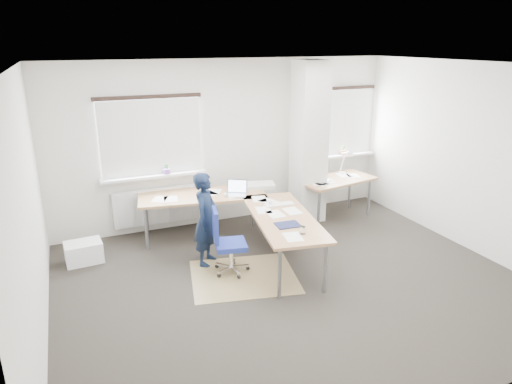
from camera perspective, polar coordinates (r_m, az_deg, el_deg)
name	(u,v)px	position (r m, az deg, el deg)	size (l,w,h in m)	color
ground	(292,282)	(6.24, 4.48, -11.12)	(6.00, 6.00, 0.00)	#272420
room_shell	(291,146)	(6.07, 4.46, 5.75)	(6.04, 5.04, 2.82)	silver
floor_mat	(244,276)	(6.35, -1.55, -10.50)	(1.41, 1.19, 0.01)	olive
white_crate	(84,252)	(7.12, -20.72, -7.05)	(0.51, 0.36, 0.31)	white
desk_main	(243,206)	(6.89, -1.61, -1.79)	(2.40, 2.98, 0.96)	#93613F
desk_side	(336,181)	(8.26, 9.97, 1.35)	(1.50, 0.93, 1.22)	#93613F
task_chair	(228,255)	(6.36, -3.46, -7.85)	(0.52, 0.51, 0.94)	navy
person	(206,219)	(6.48, -6.26, -3.39)	(0.49, 0.32, 1.36)	black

